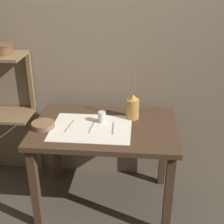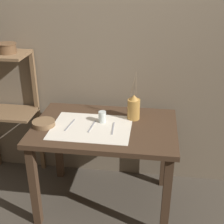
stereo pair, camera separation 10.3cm
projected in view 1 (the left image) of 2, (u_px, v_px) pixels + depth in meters
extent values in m
plane|color=#473F35|center=(105.00, 201.00, 2.76)|extent=(12.00, 12.00, 0.00)
cube|color=#7A6B56|center=(110.00, 54.00, 2.69)|extent=(7.00, 0.06, 2.40)
cube|color=#422D1E|center=(105.00, 128.00, 2.44)|extent=(1.12, 0.75, 0.04)
cube|color=#422D1E|center=(35.00, 189.00, 2.36)|extent=(0.06, 0.06, 0.72)
cube|color=#422D1E|center=(168.00, 197.00, 2.28)|extent=(0.06, 0.06, 0.72)
cube|color=#422D1E|center=(56.00, 145.00, 2.93)|extent=(0.06, 0.06, 0.72)
cube|color=#422D1E|center=(163.00, 151.00, 2.85)|extent=(0.06, 0.06, 0.72)
cube|color=brown|center=(2.00, 115.00, 2.80)|extent=(0.52, 0.32, 0.02)
cube|color=brown|center=(35.00, 115.00, 2.93)|extent=(0.04, 0.04, 1.23)
cube|color=silver|center=(91.00, 128.00, 2.40)|extent=(0.61, 0.47, 0.00)
cylinder|color=#B7843D|center=(133.00, 109.00, 2.52)|extent=(0.10, 0.10, 0.17)
cone|color=#B7843D|center=(133.00, 97.00, 2.47)|extent=(0.08, 0.08, 0.04)
cylinder|color=#847056|center=(135.00, 83.00, 2.42)|extent=(0.01, 0.03, 0.19)
cylinder|color=#847056|center=(134.00, 86.00, 2.44)|extent=(0.01, 0.01, 0.14)
cylinder|color=#847056|center=(132.00, 86.00, 2.45)|extent=(0.03, 0.03, 0.12)
cylinder|color=#847056|center=(132.00, 83.00, 2.44)|extent=(0.04, 0.04, 0.17)
cylinder|color=#847056|center=(131.00, 88.00, 2.43)|extent=(0.02, 0.02, 0.12)
cylinder|color=brown|center=(43.00, 125.00, 2.40)|extent=(0.18, 0.18, 0.04)
cylinder|color=silver|center=(102.00, 117.00, 2.46)|extent=(0.06, 0.06, 0.09)
cube|color=#939399|center=(70.00, 126.00, 2.42)|extent=(0.04, 0.20, 0.00)
cube|color=#939399|center=(92.00, 127.00, 2.41)|extent=(0.03, 0.20, 0.00)
cube|color=#939399|center=(113.00, 128.00, 2.39)|extent=(0.02, 0.20, 0.00)
cylinder|color=brown|center=(3.00, 49.00, 2.53)|extent=(0.15, 0.15, 0.08)
cylinder|color=brown|center=(2.00, 45.00, 2.52)|extent=(0.16, 0.16, 0.01)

